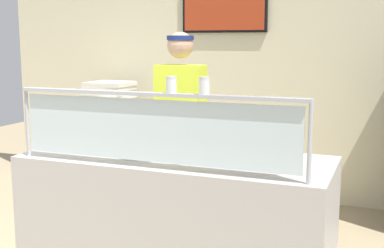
# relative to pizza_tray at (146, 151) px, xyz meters

# --- Properties ---
(shop_rear_unit) EXTENTS (6.39, 0.13, 2.70)m
(shop_rear_unit) POSITION_rel_pizza_tray_xyz_m (0.22, 2.40, 0.39)
(shop_rear_unit) COLOR beige
(shop_rear_unit) RESTS_ON ground
(serving_counter) EXTENTS (1.99, 0.80, 0.95)m
(serving_counter) POSITION_rel_pizza_tray_xyz_m (0.22, -0.00, -0.49)
(serving_counter) COLOR #BCB7B2
(serving_counter) RESTS_ON ground
(sneeze_guard) EXTENTS (1.81, 0.06, 0.45)m
(sneeze_guard) POSITION_rel_pizza_tray_xyz_m (0.22, -0.34, 0.27)
(sneeze_guard) COLOR #B2B5BC
(sneeze_guard) RESTS_ON serving_counter
(pizza_tray) EXTENTS (0.44, 0.44, 0.04)m
(pizza_tray) POSITION_rel_pizza_tray_xyz_m (0.00, 0.00, 0.00)
(pizza_tray) COLOR #9EA0A8
(pizza_tray) RESTS_ON serving_counter
(pizza_server) EXTENTS (0.11, 0.29, 0.01)m
(pizza_server) POSITION_rel_pizza_tray_xyz_m (-0.03, -0.02, 0.02)
(pizza_server) COLOR #ADAFB7
(pizza_server) RESTS_ON pizza_tray
(parmesan_shaker) EXTENTS (0.06, 0.06, 0.10)m
(parmesan_shaker) POSITION_rel_pizza_tray_xyz_m (0.34, -0.34, 0.47)
(parmesan_shaker) COLOR white
(parmesan_shaker) RESTS_ON sneeze_guard
(pepper_flake_shaker) EXTENTS (0.06, 0.06, 0.10)m
(pepper_flake_shaker) POSITION_rel_pizza_tray_xyz_m (0.54, -0.34, 0.47)
(pepper_flake_shaker) COLOR white
(pepper_flake_shaker) RESTS_ON sneeze_guard
(worker_figure) EXTENTS (0.41, 0.50, 1.76)m
(worker_figure) POSITION_rel_pizza_tray_xyz_m (-0.08, 0.79, 0.04)
(worker_figure) COLOR #23232D
(worker_figure) RESTS_ON ground
(prep_shelf) EXTENTS (0.70, 0.55, 0.93)m
(prep_shelf) POSITION_rel_pizza_tray_xyz_m (-1.41, 1.91, -0.50)
(prep_shelf) COLOR #B7BABF
(prep_shelf) RESTS_ON ground
(pizza_box_stack) EXTENTS (0.48, 0.47, 0.31)m
(pizza_box_stack) POSITION_rel_pizza_tray_xyz_m (-1.41, 1.91, 0.12)
(pizza_box_stack) COLOR silver
(pizza_box_stack) RESTS_ON prep_shelf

